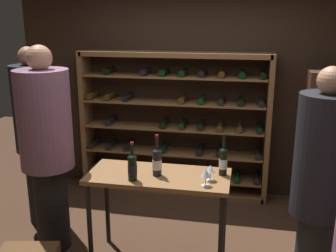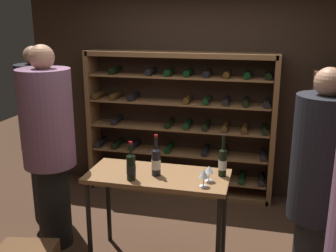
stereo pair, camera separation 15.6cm
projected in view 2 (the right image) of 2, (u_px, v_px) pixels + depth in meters
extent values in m
cube|color=#332319|center=(202.00, 90.00, 4.98)|extent=(4.56, 0.10, 2.66)
cube|color=brown|center=(93.00, 120.00, 5.22)|extent=(0.06, 0.32, 1.82)
cube|color=brown|center=(273.00, 131.00, 4.69)|extent=(0.06, 0.32, 1.82)
cube|color=brown|center=(179.00, 54.00, 4.72)|extent=(2.31, 0.32, 0.06)
cube|color=brown|center=(178.00, 189.00, 5.19)|extent=(2.31, 0.32, 0.06)
cube|color=brown|center=(178.00, 175.00, 5.14)|extent=(2.23, 0.32, 0.02)
cylinder|color=#4C3314|center=(103.00, 164.00, 5.36)|extent=(0.08, 0.30, 0.08)
cylinder|color=#4C3314|center=(119.00, 166.00, 5.31)|extent=(0.08, 0.30, 0.08)
cylinder|color=black|center=(135.00, 167.00, 5.26)|extent=(0.08, 0.30, 0.08)
cylinder|color=black|center=(152.00, 169.00, 5.20)|extent=(0.08, 0.30, 0.08)
cylinder|color=#4C3314|center=(169.00, 171.00, 5.15)|extent=(0.08, 0.30, 0.08)
cylinder|color=black|center=(187.00, 172.00, 5.10)|extent=(0.08, 0.30, 0.08)
cylinder|color=#4C3314|center=(223.00, 176.00, 4.99)|extent=(0.08, 0.30, 0.08)
cylinder|color=black|center=(242.00, 177.00, 4.93)|extent=(0.08, 0.30, 0.08)
cylinder|color=black|center=(261.00, 179.00, 4.88)|extent=(0.08, 0.30, 0.08)
cube|color=brown|center=(178.00, 152.00, 5.05)|extent=(2.23, 0.32, 0.02)
cylinder|color=black|center=(101.00, 142.00, 5.28)|extent=(0.08, 0.30, 0.08)
cylinder|color=black|center=(118.00, 143.00, 5.22)|extent=(0.08, 0.30, 0.08)
cylinder|color=black|center=(135.00, 144.00, 5.17)|extent=(0.08, 0.30, 0.08)
cylinder|color=black|center=(169.00, 147.00, 5.06)|extent=(0.08, 0.30, 0.08)
cylinder|color=black|center=(206.00, 150.00, 4.96)|extent=(0.08, 0.30, 0.08)
cylinder|color=black|center=(224.00, 151.00, 4.90)|extent=(0.08, 0.30, 0.08)
cylinder|color=black|center=(263.00, 155.00, 4.79)|extent=(0.08, 0.30, 0.08)
cube|color=brown|center=(178.00, 128.00, 4.96)|extent=(2.23, 0.32, 0.02)
cylinder|color=black|center=(117.00, 120.00, 5.14)|extent=(0.08, 0.30, 0.08)
cylinder|color=black|center=(169.00, 123.00, 4.98)|extent=(0.08, 0.30, 0.08)
cylinder|color=black|center=(188.00, 124.00, 4.92)|extent=(0.08, 0.30, 0.08)
cylinder|color=black|center=(206.00, 125.00, 4.87)|extent=(0.08, 0.30, 0.08)
cylinder|color=#4C3314|center=(225.00, 126.00, 4.81)|extent=(0.08, 0.30, 0.08)
cylinder|color=#4C3314|center=(245.00, 128.00, 4.76)|extent=(0.08, 0.30, 0.08)
cylinder|color=black|center=(265.00, 129.00, 4.71)|extent=(0.08, 0.30, 0.08)
cube|color=brown|center=(179.00, 103.00, 4.88)|extent=(2.23, 0.32, 0.02)
cylinder|color=#4C3314|center=(99.00, 94.00, 5.11)|extent=(0.08, 0.30, 0.08)
cylinder|color=#4C3314|center=(116.00, 95.00, 5.05)|extent=(0.08, 0.30, 0.08)
cylinder|color=black|center=(134.00, 96.00, 5.00)|extent=(0.08, 0.30, 0.08)
cylinder|color=#4C3314|center=(188.00, 99.00, 4.84)|extent=(0.08, 0.30, 0.08)
cylinder|color=black|center=(207.00, 100.00, 4.78)|extent=(0.08, 0.30, 0.08)
cylinder|color=black|center=(226.00, 101.00, 4.73)|extent=(0.08, 0.30, 0.08)
cylinder|color=black|center=(246.00, 102.00, 4.67)|extent=(0.08, 0.30, 0.08)
cylinder|color=black|center=(266.00, 103.00, 4.62)|extent=(0.08, 0.30, 0.08)
cube|color=brown|center=(179.00, 77.00, 4.79)|extent=(2.23, 0.32, 0.02)
cylinder|color=black|center=(115.00, 70.00, 4.96)|extent=(0.08, 0.30, 0.08)
cylinder|color=black|center=(151.00, 71.00, 4.86)|extent=(0.08, 0.30, 0.08)
cylinder|color=black|center=(169.00, 72.00, 4.80)|extent=(0.08, 0.30, 0.08)
cylinder|color=black|center=(188.00, 72.00, 4.75)|extent=(0.08, 0.30, 0.08)
cylinder|color=black|center=(208.00, 73.00, 4.70)|extent=(0.08, 0.30, 0.08)
cylinder|color=#4C3314|center=(227.00, 74.00, 4.64)|extent=(0.08, 0.30, 0.08)
cylinder|color=black|center=(248.00, 74.00, 4.59)|extent=(0.08, 0.30, 0.08)
cylinder|color=black|center=(268.00, 75.00, 4.53)|extent=(0.08, 0.30, 0.08)
cube|color=brown|center=(158.00, 176.00, 3.50)|extent=(1.26, 0.56, 0.04)
cylinder|color=black|center=(89.00, 225.00, 3.54)|extent=(0.04, 0.04, 0.84)
cylinder|color=black|center=(218.00, 242.00, 3.27)|extent=(0.04, 0.04, 0.84)
cylinder|color=black|center=(108.00, 203.00, 3.96)|extent=(0.04, 0.04, 0.84)
cylinder|color=black|center=(224.00, 216.00, 3.70)|extent=(0.04, 0.04, 0.84)
cylinder|color=black|center=(54.00, 205.00, 3.90)|extent=(0.32, 0.32, 0.85)
cylinder|color=#7A516B|center=(47.00, 118.00, 3.67)|extent=(0.49, 0.49, 0.92)
sphere|color=#AD7A5B|center=(42.00, 57.00, 3.52)|extent=(0.23, 0.23, 0.23)
cylinder|color=black|center=(321.00, 159.00, 2.74)|extent=(0.40, 0.40, 0.89)
sphere|color=#AD7A5B|center=(329.00, 82.00, 2.59)|extent=(0.20, 0.20, 0.20)
cylinder|color=black|center=(44.00, 183.00, 4.42)|extent=(0.26, 0.26, 0.84)
cylinder|color=black|center=(37.00, 107.00, 4.19)|extent=(0.40, 0.40, 0.91)
sphere|color=#AD7A5B|center=(33.00, 56.00, 4.04)|extent=(0.20, 0.20, 0.20)
cube|color=#4C2D1E|center=(329.00, 147.00, 4.35)|extent=(0.44, 0.36, 1.66)
cylinder|color=black|center=(156.00, 163.00, 3.45)|extent=(0.08, 0.08, 0.23)
cone|color=black|center=(156.00, 149.00, 3.41)|extent=(0.08, 0.08, 0.03)
cylinder|color=black|center=(156.00, 143.00, 3.40)|extent=(0.03, 0.03, 0.10)
cylinder|color=maroon|center=(156.00, 136.00, 3.38)|extent=(0.03, 0.03, 0.02)
cylinder|color=silver|center=(156.00, 164.00, 3.45)|extent=(0.08, 0.08, 0.09)
cylinder|color=black|center=(131.00, 168.00, 3.35)|extent=(0.08, 0.08, 0.21)
cone|color=black|center=(131.00, 155.00, 3.32)|extent=(0.08, 0.08, 0.03)
cylinder|color=black|center=(131.00, 149.00, 3.31)|extent=(0.03, 0.03, 0.08)
cylinder|color=maroon|center=(130.00, 143.00, 3.29)|extent=(0.03, 0.03, 0.02)
cylinder|color=black|center=(131.00, 169.00, 3.35)|extent=(0.08, 0.08, 0.08)
cylinder|color=black|center=(223.00, 163.00, 3.43)|extent=(0.07, 0.07, 0.23)
cone|color=black|center=(223.00, 149.00, 3.39)|extent=(0.07, 0.07, 0.03)
cylinder|color=black|center=(223.00, 143.00, 3.38)|extent=(0.03, 0.03, 0.10)
cylinder|color=black|center=(224.00, 136.00, 3.36)|extent=(0.03, 0.03, 0.02)
cylinder|color=silver|center=(223.00, 165.00, 3.43)|extent=(0.07, 0.07, 0.09)
cylinder|color=silver|center=(209.00, 181.00, 3.34)|extent=(0.07, 0.07, 0.00)
cylinder|color=silver|center=(209.00, 177.00, 3.33)|extent=(0.01, 0.01, 0.07)
cone|color=silver|center=(209.00, 169.00, 3.31)|extent=(0.08, 0.08, 0.06)
cylinder|color=#590A14|center=(209.00, 171.00, 3.31)|extent=(0.04, 0.04, 0.02)
cylinder|color=silver|center=(203.00, 186.00, 3.24)|extent=(0.07, 0.07, 0.00)
cylinder|color=silver|center=(203.00, 182.00, 3.23)|extent=(0.01, 0.01, 0.08)
cone|color=silver|center=(204.00, 173.00, 3.21)|extent=(0.08, 0.08, 0.07)
cylinder|color=#590A14|center=(204.00, 175.00, 3.21)|extent=(0.04, 0.04, 0.03)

